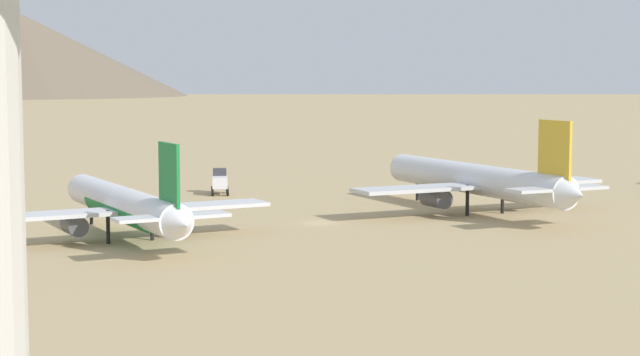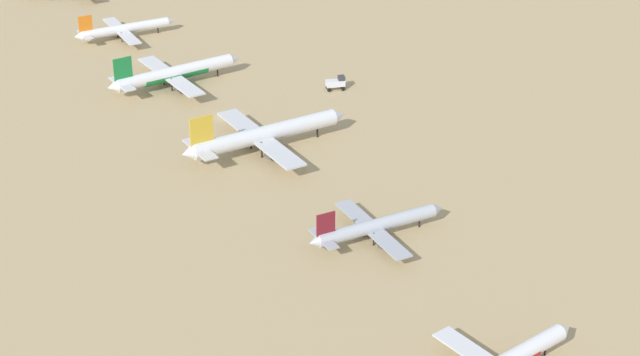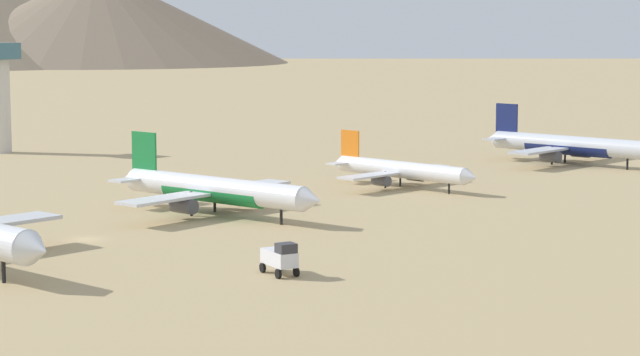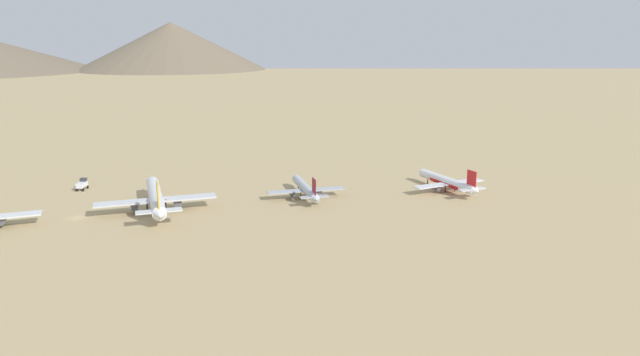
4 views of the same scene
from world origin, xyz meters
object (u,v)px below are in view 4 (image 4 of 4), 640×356
at_px(parked_jet_0, 447,182).
at_px(parked_jet_2, 156,197).
at_px(service_truck, 82,184).
at_px(parked_jet_1, 305,188).

relative_size(parked_jet_0, parked_jet_2, 0.76).
relative_size(parked_jet_0, service_truck, 6.03).
bearing_deg(parked_jet_1, service_truck, 61.93).
height_order(parked_jet_0, parked_jet_1, parked_jet_0).
height_order(parked_jet_0, parked_jet_2, parked_jet_2).
distance_m(parked_jet_0, service_truck, 129.21).
height_order(parked_jet_2, service_truck, parked_jet_2).
bearing_deg(parked_jet_0, parked_jet_2, 83.56).
xyz_separation_m(parked_jet_0, parked_jet_1, (9.48, 49.56, -0.15)).
xyz_separation_m(parked_jet_1, service_truck, (37.71, 70.71, -1.06)).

